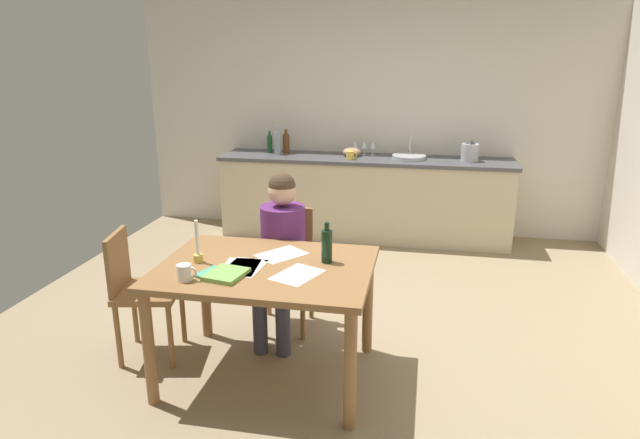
# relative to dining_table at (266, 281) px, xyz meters

# --- Properties ---
(ground_plane) EXTENTS (5.20, 5.20, 0.04)m
(ground_plane) POSITION_rel_dining_table_xyz_m (0.26, 0.68, -0.67)
(ground_plane) COLOR #937F60
(wall_back) EXTENTS (5.20, 0.12, 2.60)m
(wall_back) POSITION_rel_dining_table_xyz_m (0.26, 3.28, 0.65)
(wall_back) COLOR silver
(wall_back) RESTS_ON ground
(kitchen_counter) EXTENTS (3.17, 0.64, 0.90)m
(kitchen_counter) POSITION_rel_dining_table_xyz_m (0.26, 2.92, -0.20)
(kitchen_counter) COLOR beige
(kitchen_counter) RESTS_ON ground
(dining_table) EXTENTS (1.29, 0.96, 0.76)m
(dining_table) POSITION_rel_dining_table_xyz_m (0.00, 0.00, 0.00)
(dining_table) COLOR olive
(dining_table) RESTS_ON ground
(chair_at_table) EXTENTS (0.41, 0.41, 0.89)m
(chair_at_table) POSITION_rel_dining_table_xyz_m (-0.06, 0.72, -0.15)
(chair_at_table) COLOR olive
(chair_at_table) RESTS_ON ground
(person_seated) EXTENTS (0.33, 0.60, 1.19)m
(person_seated) POSITION_rel_dining_table_xyz_m (-0.06, 0.57, 0.03)
(person_seated) COLOR #592666
(person_seated) RESTS_ON ground
(chair_side_empty) EXTENTS (0.47, 0.47, 0.88)m
(chair_side_empty) POSITION_rel_dining_table_xyz_m (-0.91, 0.08, -0.16)
(chair_side_empty) COLOR olive
(chair_side_empty) RESTS_ON ground
(coffee_mug) EXTENTS (0.12, 0.08, 0.10)m
(coffee_mug) POSITION_rel_dining_table_xyz_m (-0.38, -0.31, 0.15)
(coffee_mug) COLOR white
(coffee_mug) RESTS_ON dining_table
(candlestick) EXTENTS (0.06, 0.06, 0.27)m
(candlestick) POSITION_rel_dining_table_xyz_m (-0.42, -0.03, 0.18)
(candlestick) COLOR gold
(candlestick) RESTS_ON dining_table
(book_magazine) EXTENTS (0.19, 0.21, 0.02)m
(book_magazine) POSITION_rel_dining_table_xyz_m (-0.26, -0.20, 0.11)
(book_magazine) COLOR #469D7B
(book_magazine) RESTS_ON dining_table
(book_cookery) EXTENTS (0.24, 0.27, 0.03)m
(book_cookery) POSITION_rel_dining_table_xyz_m (-0.17, -0.21, 0.12)
(book_cookery) COLOR #73A94C
(book_cookery) RESTS_ON dining_table
(paper_letter) EXTENTS (0.35, 0.36, 0.00)m
(paper_letter) POSITION_rel_dining_table_xyz_m (0.05, 0.20, 0.10)
(paper_letter) COLOR white
(paper_letter) RESTS_ON dining_table
(paper_bill) EXTENTS (0.31, 0.35, 0.00)m
(paper_bill) POSITION_rel_dining_table_xyz_m (0.23, -0.11, 0.10)
(paper_bill) COLOR white
(paper_bill) RESTS_ON dining_table
(paper_envelope) EXTENTS (0.23, 0.31, 0.00)m
(paper_envelope) POSITION_rel_dining_table_xyz_m (-0.12, -0.06, 0.10)
(paper_envelope) COLOR white
(paper_envelope) RESTS_ON dining_table
(paper_receipt) EXTENTS (0.23, 0.31, 0.00)m
(paper_receipt) POSITION_rel_dining_table_xyz_m (-0.14, -0.06, 0.10)
(paper_receipt) COLOR white
(paper_receipt) RESTS_ON dining_table
(wine_bottle_on_table) EXTENTS (0.07, 0.07, 0.26)m
(wine_bottle_on_table) POSITION_rel_dining_table_xyz_m (0.36, 0.13, 0.21)
(wine_bottle_on_table) COLOR black
(wine_bottle_on_table) RESTS_ON dining_table
(sink_unit) EXTENTS (0.36, 0.36, 0.24)m
(sink_unit) POSITION_rel_dining_table_xyz_m (0.73, 2.93, 0.27)
(sink_unit) COLOR #B2B7BC
(sink_unit) RESTS_ON kitchen_counter
(bottle_oil) EXTENTS (0.06, 0.06, 0.25)m
(bottle_oil) POSITION_rel_dining_table_xyz_m (-0.83, 3.00, 0.35)
(bottle_oil) COLOR #194C23
(bottle_oil) RESTS_ON kitchen_counter
(bottle_vinegar) EXTENTS (0.07, 0.07, 0.31)m
(bottle_vinegar) POSITION_rel_dining_table_xyz_m (-0.72, 2.92, 0.38)
(bottle_vinegar) COLOR #8C999E
(bottle_vinegar) RESTS_ON kitchen_counter
(bottle_wine_red) EXTENTS (0.08, 0.08, 0.27)m
(bottle_wine_red) POSITION_rel_dining_table_xyz_m (-0.64, 2.99, 0.36)
(bottle_wine_red) COLOR #593319
(bottle_wine_red) RESTS_ON kitchen_counter
(mixing_bowl) EXTENTS (0.20, 0.20, 0.09)m
(mixing_bowl) POSITION_rel_dining_table_xyz_m (0.11, 2.98, 0.29)
(mixing_bowl) COLOR tan
(mixing_bowl) RESTS_ON kitchen_counter
(stovetop_kettle) EXTENTS (0.18, 0.18, 0.22)m
(stovetop_kettle) POSITION_rel_dining_table_xyz_m (1.36, 2.92, 0.35)
(stovetop_kettle) COLOR #B7BABF
(stovetop_kettle) RESTS_ON kitchen_counter
(wine_glass_near_sink) EXTENTS (0.07, 0.07, 0.15)m
(wine_glass_near_sink) POSITION_rel_dining_table_xyz_m (0.33, 3.07, 0.36)
(wine_glass_near_sink) COLOR silver
(wine_glass_near_sink) RESTS_ON kitchen_counter
(wine_glass_by_kettle) EXTENTS (0.07, 0.07, 0.15)m
(wine_glass_by_kettle) POSITION_rel_dining_table_xyz_m (0.23, 3.07, 0.36)
(wine_glass_by_kettle) COLOR silver
(wine_glass_by_kettle) RESTS_ON kitchen_counter
(wine_glass_back_left) EXTENTS (0.07, 0.07, 0.15)m
(wine_glass_back_left) POSITION_rel_dining_table_xyz_m (0.13, 3.07, 0.36)
(wine_glass_back_left) COLOR silver
(wine_glass_back_left) RESTS_ON kitchen_counter
(teacup_on_counter) EXTENTS (0.12, 0.08, 0.09)m
(teacup_on_counter) POSITION_rel_dining_table_xyz_m (0.12, 2.77, 0.29)
(teacup_on_counter) COLOR #F2CC4C
(teacup_on_counter) RESTS_ON kitchen_counter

